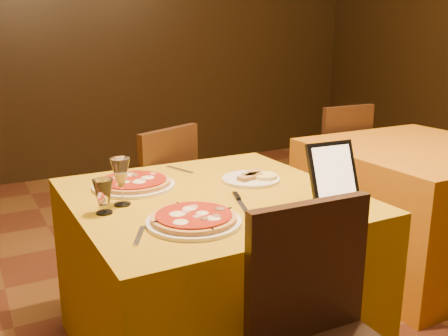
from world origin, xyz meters
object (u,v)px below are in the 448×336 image
side_table (415,206)px  tablet (333,173)px  chair_side_far (328,164)px  pizza_far (134,184)px  water_glass (104,197)px  chair_main_far (146,204)px  pizza_near (194,220)px  main_table (212,277)px  wine_glass (121,181)px

side_table → tablet: tablet is taller
chair_side_far → pizza_far: (-1.75, -0.80, 0.31)m
water_glass → tablet: bearing=-20.3°
chair_main_far → pizza_near: (-0.20, -1.09, 0.31)m
side_table → pizza_far: (-1.75, 0.02, 0.39)m
main_table → pizza_far: bearing=135.4°
pizza_far → water_glass: 0.33m
side_table → wine_glass: bearing=-174.3°
pizza_near → chair_side_far: bearing=37.7°
chair_main_far → water_glass: bearing=37.0°
side_table → pizza_far: pizza_far is taller
wine_glass → pizza_far: bearing=61.3°
chair_main_far → wine_glass: bearing=40.2°
main_table → chair_side_far: 1.83m
pizza_near → water_glass: bearing=134.6°
chair_main_far → chair_side_far: bearing=163.6°
side_table → water_glass: (-1.95, -0.25, 0.44)m
side_table → water_glass: bearing=-172.8°
chair_side_far → tablet: tablet is taller
water_glass → tablet: tablet is taller
main_table → chair_main_far: (0.00, 0.82, 0.08)m
pizza_near → chair_main_far: bearing=79.5°
chair_main_far → pizza_far: (-0.25, -0.58, 0.31)m
pizza_near → pizza_far: 0.51m
side_table → pizza_far: 1.79m
pizza_far → tablet: (0.62, -0.56, 0.10)m
wine_glass → tablet: size_ratio=0.78×
chair_main_far → pizza_far: bearing=41.7°
pizza_far → water_glass: (-0.20, -0.26, 0.05)m
main_table → pizza_near: (-0.20, -0.27, 0.39)m
chair_side_far → pizza_far: 1.95m
chair_main_far → pizza_near: 1.15m
chair_main_far → side_table: bearing=133.5°
wine_glass → side_table: bearing=5.7°
main_table → tablet: (0.37, -0.32, 0.49)m
side_table → tablet: bearing=-154.3°
pizza_far → water_glass: size_ratio=2.71×
side_table → water_glass: 2.01m
main_table → chair_main_far: bearing=90.0°
side_table → chair_side_far: chair_side_far is taller
chair_side_far → water_glass: size_ratio=7.00×
main_table → chair_side_far: bearing=34.9°
chair_main_far → wine_glass: 0.94m
chair_main_far → pizza_near: chair_main_far is taller
side_table → tablet: 1.35m
water_glass → chair_side_far: bearing=28.7°
pizza_near → pizza_far: same height
side_table → chair_main_far: size_ratio=1.21×
chair_side_far → water_glass: (-1.95, -1.07, 0.36)m
main_table → water_glass: water_glass is taller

